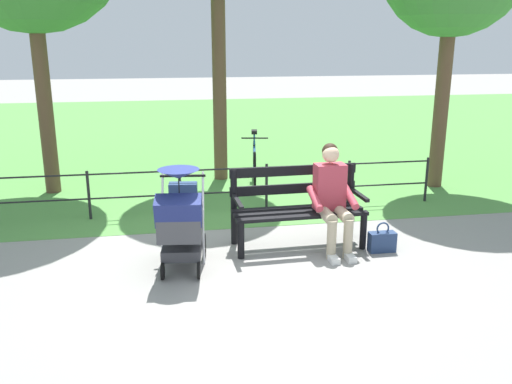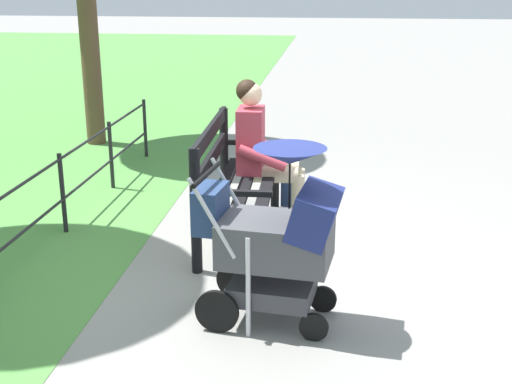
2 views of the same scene
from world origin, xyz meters
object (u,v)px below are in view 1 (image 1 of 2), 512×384
Objects in this scene: handbag at (382,241)px; stroller at (181,218)px; bicycle at (254,163)px; person_on_bench at (332,195)px; park_bench at (297,203)px.

stroller is at bearing 2.23° from handbag.
person_on_bench is at bearing 96.55° from bicycle.
handbag is (-2.38, -0.09, -0.47)m from stroller.
park_bench reaches higher than bicycle.
person_on_bench is 0.78× the size of bicycle.
stroller is (1.42, 0.51, 0.07)m from park_bench.
stroller reaches higher than park_bench.
bicycle is (-1.42, -3.54, -0.23)m from stroller.
park_bench is 3.03m from bicycle.
person_on_bench reaches higher than park_bench.
stroller is at bearing 68.07° from bicycle.
park_bench is at bearing -23.66° from handbag.
park_bench is 4.36× the size of handbag.
park_bench is at bearing 89.99° from bicycle.
handbag is (-0.58, 0.19, -0.55)m from person_on_bench.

